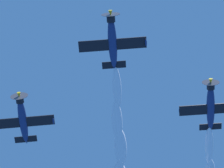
% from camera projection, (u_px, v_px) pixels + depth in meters
% --- Properties ---
extents(airplane_lead, '(9.17, 8.23, 2.55)m').
position_uv_depth(airplane_lead, '(112.00, 41.00, 66.27)').
color(airplane_lead, navy).
extents(airplane_left_wingman, '(9.17, 8.21, 2.52)m').
position_uv_depth(airplane_left_wingman, '(211.00, 105.00, 71.41)').
color(airplane_left_wingman, navy).
extents(airplane_right_wingman, '(9.17, 8.17, 2.62)m').
position_uv_depth(airplane_right_wingman, '(23.00, 119.00, 71.34)').
color(airplane_right_wingman, navy).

